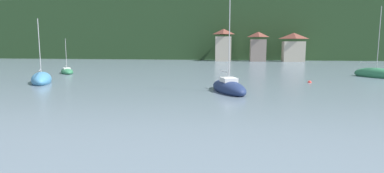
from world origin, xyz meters
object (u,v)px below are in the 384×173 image
shore_building_westcentral (258,47)px  sailboat_far_7 (67,72)px  shore_building_central (293,48)px  sailboat_far_4 (42,79)px  mooring_buoy_near (310,83)px  sailboat_far_6 (376,74)px  sailboat_far_9 (229,88)px  shore_building_west (223,45)px

shore_building_westcentral → sailboat_far_7: 57.97m
shore_building_central → sailboat_far_4: bearing=-127.6°
shore_building_central → sailboat_far_4: 72.58m
mooring_buoy_near → shore_building_westcentral: bearing=93.4°
sailboat_far_6 → sailboat_far_4: bearing=-108.7°
sailboat_far_4 → sailboat_far_7: size_ratio=1.41×
sailboat_far_4 → sailboat_far_6: size_ratio=0.79×
shore_building_central → sailboat_far_9: size_ratio=0.72×
shore_building_west → sailboat_far_9: (2.43, -62.79, -4.28)m
shore_building_central → sailboat_far_9: (-18.37, -62.40, -3.66)m
sailboat_far_6 → mooring_buoy_near: sailboat_far_6 is taller
shore_building_westcentral → mooring_buoy_near: shore_building_westcentral is taller
mooring_buoy_near → sailboat_far_7: bearing=168.3°
shore_building_west → shore_building_central: shore_building_west is taller
shore_building_west → sailboat_far_6: (25.71, -44.59, -4.26)m
shore_building_westcentral → sailboat_far_4: shore_building_westcentral is taller
shore_building_westcentral → sailboat_far_9: bearing=-97.3°
shore_building_west → shore_building_westcentral: shore_building_west is taller
shore_building_westcentral → mooring_buoy_near: size_ratio=16.63×
sailboat_far_6 → sailboat_far_7: (-52.72, 0.10, -0.17)m
sailboat_far_4 → sailboat_far_9: (25.82, -4.93, -0.00)m
sailboat_far_9 → sailboat_far_7: bearing=-143.0°
sailboat_far_4 → sailboat_far_9: sailboat_far_9 is taller
shore_building_central → shore_building_west: bearing=178.9°
sailboat_far_7 → sailboat_far_9: bearing=22.7°
shore_building_west → sailboat_far_6: 51.65m
shore_building_central → mooring_buoy_near: size_ratio=15.93×
shore_building_westcentral → sailboat_far_9: sailboat_far_9 is taller
sailboat_far_9 → shore_building_westcentral: bearing=151.6°
shore_building_westcentral → sailboat_far_4: (-33.79, -57.49, -3.83)m
mooring_buoy_near → sailboat_far_6: bearing=34.4°
sailboat_far_7 → shore_building_west: bearing=113.3°
sailboat_far_6 → sailboat_far_9: (-23.28, -18.20, -0.02)m
shore_building_west → shore_building_central: 20.81m
shore_building_westcentral → shore_building_central: 10.40m
shore_building_westcentral → mooring_buoy_near: (3.14, -52.55, -4.30)m
sailboat_far_6 → mooring_buoy_near: (-12.17, -8.33, -0.49)m
shore_building_westcentral → sailboat_far_9: (-7.97, -62.42, -3.83)m
shore_building_west → mooring_buoy_near: shore_building_west is taller
sailboat_far_9 → sailboat_far_6: bearing=106.9°
sailboat_far_7 → sailboat_far_9: (29.44, -18.30, 0.14)m
sailboat_far_4 → mooring_buoy_near: sailboat_far_4 is taller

